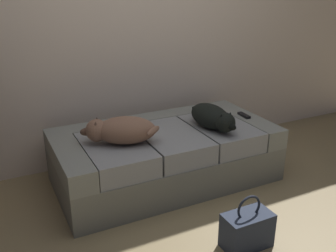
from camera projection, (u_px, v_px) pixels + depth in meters
ground_plane at (229, 243)px, 2.53m from camera, size 10.00×10.00×0.00m
back_wall at (133, 7)px, 3.38m from camera, size 6.40×0.10×2.80m
couch at (165, 155)px, 3.26m from camera, size 1.83×0.93×0.47m
dog_tan at (121, 130)px, 2.87m from camera, size 0.59×0.41×0.21m
dog_dark at (213, 117)px, 3.17m from camera, size 0.28×0.58×0.20m
tv_remote at (244, 115)px, 3.47m from camera, size 0.05×0.15×0.02m
handbag at (247, 230)px, 2.46m from camera, size 0.32×0.18×0.38m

